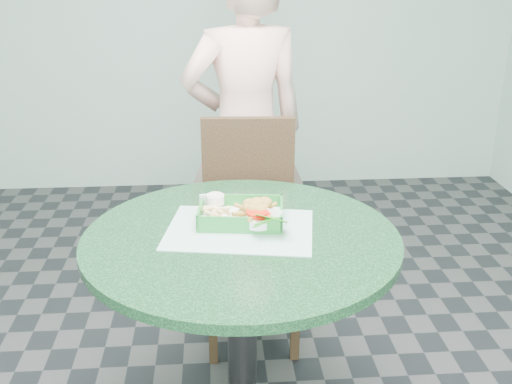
{
  "coord_description": "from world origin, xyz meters",
  "views": [
    {
      "loc": [
        -0.08,
        -1.6,
        1.53
      ],
      "look_at": [
        0.05,
        0.1,
        0.86
      ],
      "focal_mm": 42.0,
      "sensor_mm": 36.0,
      "label": 1
    }
  ],
  "objects": [
    {
      "name": "crab_sandwich",
      "position": [
        0.05,
        0.07,
        0.8
      ],
      "size": [
        0.13,
        0.13,
        0.08
      ],
      "rotation": [
        0.0,
        0.0,
        0.05
      ],
      "color": "gold",
      "rests_on": "food_basket"
    },
    {
      "name": "fries_pile",
      "position": [
        -0.07,
        0.08,
        0.79
      ],
      "size": [
        0.11,
        0.12,
        0.04
      ],
      "primitive_type": null,
      "rotation": [
        0.0,
        0.0,
        -0.09
      ],
      "color": "#F5D28E",
      "rests_on": "food_basket"
    },
    {
      "name": "diner_person",
      "position": [
        0.07,
        1.02,
        0.84
      ],
      "size": [
        0.68,
        0.53,
        1.68
      ],
      "primitive_type": "imported",
      "rotation": [
        0.0,
        0.0,
        3.36
      ],
      "color": "beige",
      "rests_on": "floor"
    },
    {
      "name": "sauce_ramekin",
      "position": [
        -0.08,
        0.15,
        0.8
      ],
      "size": [
        0.06,
        0.06,
        0.03
      ],
      "rotation": [
        0.0,
        0.0,
        0.17
      ],
      "color": "white",
      "rests_on": "food_basket"
    },
    {
      "name": "placemat",
      "position": [
        -0.0,
        0.03,
        0.75
      ],
      "size": [
        0.48,
        0.39,
        0.0
      ],
      "primitive_type": "cube",
      "rotation": [
        0.0,
        0.0,
        -0.17
      ],
      "color": "#94BEB8",
      "rests_on": "cafe_table"
    },
    {
      "name": "cafe_table",
      "position": [
        0.0,
        0.0,
        0.58
      ],
      "size": [
        0.94,
        0.94,
        0.75
      ],
      "color": "#2C2C2E",
      "rests_on": "floor"
    },
    {
      "name": "garnish_cup",
      "position": [
        0.07,
        0.02,
        0.79
      ],
      "size": [
        0.12,
        0.12,
        0.05
      ],
      "rotation": [
        0.0,
        0.0,
        0.21
      ],
      "color": "white",
      "rests_on": "food_basket"
    },
    {
      "name": "dining_chair",
      "position": [
        0.07,
        0.67,
        0.53
      ],
      "size": [
        0.39,
        0.39,
        0.93
      ],
      "rotation": [
        0.0,
        0.0,
        -0.05
      ],
      "color": "#41291B",
      "rests_on": "floor"
    },
    {
      "name": "food_basket",
      "position": [
        0.0,
        0.09,
        0.77
      ],
      "size": [
        0.26,
        0.19,
        0.05
      ],
      "rotation": [
        0.0,
        0.0,
        -0.11
      ],
      "color": "#207F2E",
      "rests_on": "placemat"
    }
  ]
}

